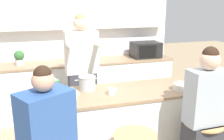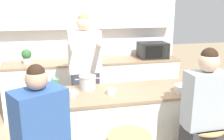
% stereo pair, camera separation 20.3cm
% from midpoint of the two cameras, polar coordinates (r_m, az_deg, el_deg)
% --- Properties ---
extents(wall_back, '(3.26, 0.22, 2.70)m').
position_cam_midpoint_polar(wall_back, '(4.52, -3.69, 10.68)').
color(wall_back, white).
rests_on(wall_back, ground_plane).
extents(back_counter, '(3.02, 0.60, 0.92)m').
position_cam_midpoint_polar(back_counter, '(4.47, -2.87, -3.55)').
color(back_counter, white).
rests_on(back_counter, ground_plane).
extents(kitchen_island, '(1.97, 0.69, 0.88)m').
position_cam_midpoint_polar(kitchen_island, '(3.09, 2.22, -12.70)').
color(kitchen_island, black).
rests_on(kitchen_island, ground_plane).
extents(person_cooking, '(0.45, 0.54, 1.76)m').
position_cam_midpoint_polar(person_cooking, '(3.50, -4.49, -1.86)').
color(person_cooking, '#383842').
rests_on(person_cooking, ground_plane).
extents(person_seated_near, '(0.39, 0.27, 1.49)m').
position_cam_midpoint_polar(person_seated_near, '(2.76, 21.94, -11.88)').
color(person_seated_near, '#333338').
rests_on(person_seated_near, ground_plane).
extents(cooking_pot, '(0.29, 0.21, 0.17)m').
position_cam_midpoint_polar(cooking_pot, '(3.00, -3.66, -2.88)').
color(cooking_pot, '#B7BABC').
rests_on(cooking_pot, kitchen_island).
extents(fruit_bowl, '(0.22, 0.22, 0.08)m').
position_cam_midpoint_polar(fruit_bowl, '(3.05, 17.95, -4.11)').
color(fruit_bowl, silver).
rests_on(fruit_bowl, kitchen_island).
extents(coffee_cup_near, '(0.12, 0.09, 0.08)m').
position_cam_midpoint_polar(coffee_cup_near, '(2.84, 1.74, -4.87)').
color(coffee_cup_near, white).
rests_on(coffee_cup_near, kitchen_island).
extents(coffee_cup_far, '(0.10, 0.07, 0.08)m').
position_cam_midpoint_polar(coffee_cup_far, '(2.76, -6.88, -5.46)').
color(coffee_cup_far, white).
rests_on(coffee_cup_far, kitchen_island).
extents(juice_carton, '(0.08, 0.08, 0.21)m').
position_cam_midpoint_polar(juice_carton, '(2.85, -10.89, -3.83)').
color(juice_carton, '#38844C').
rests_on(juice_carton, kitchen_island).
extents(microwave, '(0.50, 0.37, 0.28)m').
position_cam_midpoint_polar(microwave, '(4.59, 10.57, 4.47)').
color(microwave, black).
rests_on(microwave, back_counter).
extents(potted_plant, '(0.16, 0.16, 0.24)m').
position_cam_midpoint_polar(potted_plant, '(4.27, -17.66, 3.03)').
color(potted_plant, beige).
rests_on(potted_plant, back_counter).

